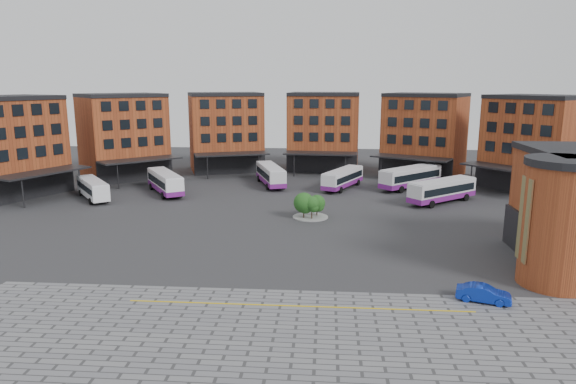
# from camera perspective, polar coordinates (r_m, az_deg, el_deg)

# --- Properties ---
(ground) EXTENTS (160.00, 160.00, 0.00)m
(ground) POSITION_cam_1_polar(r_m,az_deg,el_deg) (52.62, -0.13, -6.15)
(ground) COLOR #28282B
(ground) RESTS_ON ground
(paving_zone) EXTENTS (50.00, 22.00, 0.02)m
(paving_zone) POSITION_cam_1_polar(r_m,az_deg,el_deg) (32.39, 0.35, -18.48)
(paving_zone) COLOR slate
(paving_zone) RESTS_ON ground
(yellow_line) EXTENTS (26.00, 0.15, 0.02)m
(yellow_line) POSITION_cam_1_polar(r_m,az_deg,el_deg) (39.47, 1.19, -12.55)
(yellow_line) COLOR gold
(yellow_line) RESTS_ON paving_zone
(main_building) EXTENTS (94.14, 42.48, 14.60)m
(main_building) POSITION_cam_1_polar(r_m,az_deg,el_deg) (88.97, -1.27, 6.13)
(main_building) COLOR #954220
(main_building) RESTS_ON ground
(tree_island) EXTENTS (4.40, 4.40, 3.26)m
(tree_island) POSITION_cam_1_polar(r_m,az_deg,el_deg) (63.24, 2.41, -1.41)
(tree_island) COLOR gray
(tree_island) RESTS_ON ground
(bus_a) EXTENTS (7.96, 9.37, 2.85)m
(bus_a) POSITION_cam_1_polar(r_m,az_deg,el_deg) (78.65, -20.87, 0.46)
(bus_a) COLOR white
(bus_a) RESTS_ON ground
(bus_b) EXTENTS (8.36, 11.22, 3.26)m
(bus_b) POSITION_cam_1_polar(r_m,az_deg,el_deg) (79.48, -13.50, 1.10)
(bus_b) COLOR white
(bus_b) RESTS_ON ground
(bus_c) EXTENTS (6.13, 11.75, 3.24)m
(bus_c) POSITION_cam_1_polar(r_m,az_deg,el_deg) (83.48, -1.95, 1.94)
(bus_c) COLOR silver
(bus_c) RESTS_ON ground
(bus_d) EXTENTS (6.89, 10.82, 3.04)m
(bus_d) POSITION_cam_1_polar(r_m,az_deg,el_deg) (81.43, 6.11, 1.54)
(bus_d) COLOR white
(bus_d) RESTS_ON ground
(bus_e) EXTENTS (10.78, 10.31, 3.42)m
(bus_e) POSITION_cam_1_polar(r_m,az_deg,el_deg) (83.16, 13.47, 1.64)
(bus_e) COLOR silver
(bus_e) RESTS_ON ground
(bus_f) EXTENTS (10.60, 9.36, 3.25)m
(bus_f) POSITION_cam_1_polar(r_m,az_deg,el_deg) (74.45, 16.77, 0.18)
(bus_f) COLOR silver
(bus_f) RESTS_ON ground
(blue_car) EXTENTS (4.26, 2.51, 1.33)m
(blue_car) POSITION_cam_1_polar(r_m,az_deg,el_deg) (42.69, 20.90, -10.50)
(blue_car) COLOR #0C279E
(blue_car) RESTS_ON ground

